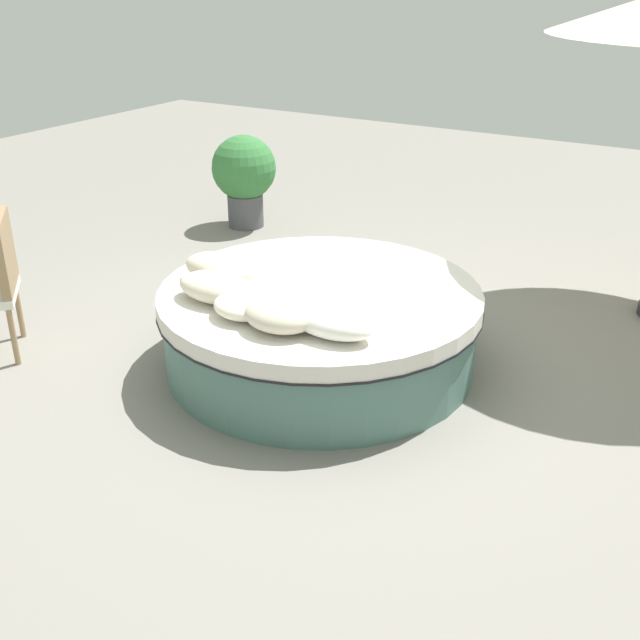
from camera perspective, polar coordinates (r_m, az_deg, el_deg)
name	(u,v)px	position (r m, az deg, el deg)	size (l,w,h in m)	color
ground_plane	(320,364)	(5.26, 0.00, -3.28)	(16.00, 16.00, 0.00)	gray
round_bed	(320,327)	(5.13, 0.00, -0.49)	(2.13, 2.13, 0.55)	#4C726B
throw_pillow_0	(219,268)	(5.14, -7.47, 3.82)	(0.52, 0.29, 0.20)	beige
throw_pillow_1	(217,288)	(4.86, -7.62, 2.40)	(0.55, 0.32, 0.18)	beige
throw_pillow_2	(247,304)	(4.64, -5.43, 1.18)	(0.41, 0.39, 0.15)	silver
throw_pillow_3	(281,314)	(4.45, -2.88, 0.43)	(0.45, 0.38, 0.18)	beige
throw_pillow_4	(332,322)	(4.37, 0.90, -0.17)	(0.52, 0.29, 0.17)	white
planter	(244,174)	(7.92, -5.64, 10.73)	(0.65, 0.65, 0.93)	#4C4C51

